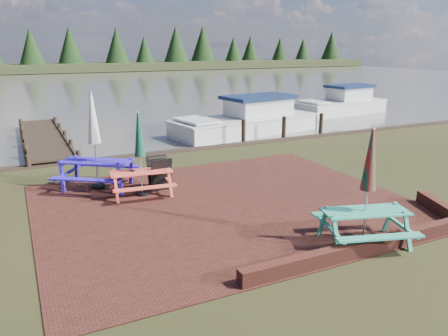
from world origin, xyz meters
name	(u,v)px	position (x,y,z in m)	size (l,w,h in m)	color
ground	(244,219)	(0.00, 0.00, 0.00)	(120.00, 120.00, 0.00)	black
paving	(226,205)	(0.00, 1.00, 0.01)	(9.00, 7.50, 0.02)	#371811
brick_wall	(394,235)	(2.15, -2.42, 0.15)	(6.21, 1.79, 0.30)	#4C1E16
water	(63,87)	(0.00, 37.00, 0.00)	(120.00, 60.00, 0.02)	#423F38
far_treeline	(39,49)	(0.00, 66.00, 3.28)	(120.00, 10.00, 8.10)	black
picnic_table_teal	(366,205)	(1.53, -2.20, 0.82)	(2.06, 1.93, 2.35)	teal
picnic_table_red	(141,167)	(-1.69, 2.62, 0.78)	(1.75, 1.59, 2.23)	#E04939
picnic_table_blue	(96,156)	(-2.64, 3.72, 0.93)	(2.55, 2.49, 2.66)	#2E19BF
chalkboard	(159,173)	(-1.13, 2.83, 0.49)	(0.59, 0.57, 0.94)	black
jetty	(44,138)	(-3.50, 11.28, 0.11)	(1.76, 9.08, 1.00)	black
boat_near	(247,122)	(5.38, 9.70, 0.38)	(7.48, 3.64, 1.94)	beige
boat_far	(342,105)	(13.60, 12.63, 0.37)	(6.33, 2.94, 1.90)	beige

